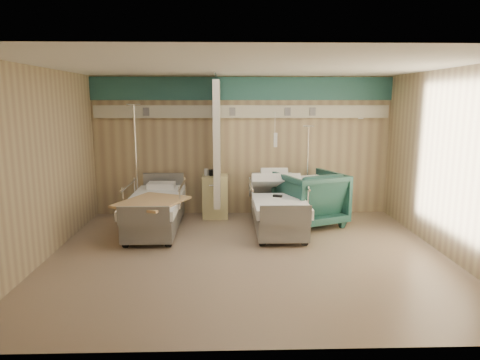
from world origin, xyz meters
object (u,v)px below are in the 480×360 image
at_px(bedside_cabinet, 215,196).
at_px(visitor_armchair, 310,198).
at_px(iv_stand_right, 307,198).
at_px(bed_right, 277,213).
at_px(iv_stand_left, 138,196).
at_px(bed_left, 156,214).

relative_size(bedside_cabinet, visitor_armchair, 0.76).
distance_m(bedside_cabinet, iv_stand_right, 1.84).
height_order(bed_right, visitor_armchair, visitor_armchair).
distance_m(bed_right, iv_stand_right, 1.12).
relative_size(visitor_armchair, iv_stand_left, 0.50).
relative_size(bedside_cabinet, iv_stand_right, 0.46).
bearing_deg(iv_stand_left, bed_right, -16.85).
xyz_separation_m(bed_left, visitor_armchair, (2.85, 0.32, 0.19)).
xyz_separation_m(iv_stand_right, iv_stand_left, (-3.37, -0.07, 0.09)).
xyz_separation_m(bedside_cabinet, iv_stand_left, (-1.53, -0.09, 0.04)).
xyz_separation_m(bedside_cabinet, visitor_armchair, (1.80, -0.58, 0.08)).
relative_size(bed_left, visitor_armchair, 1.93).
xyz_separation_m(bedside_cabinet, iv_stand_right, (1.84, -0.02, -0.05)).
xyz_separation_m(bed_left, iv_stand_right, (2.89, 0.88, 0.06)).
bearing_deg(iv_stand_right, bed_left, -163.03).
bearing_deg(bedside_cabinet, bed_left, -139.40).
relative_size(bed_right, iv_stand_left, 0.96).
height_order(bedside_cabinet, iv_stand_left, iv_stand_left).
distance_m(bed_left, iv_stand_right, 3.02).
distance_m(bed_left, bedside_cabinet, 1.39).
xyz_separation_m(bed_left, iv_stand_left, (-0.48, 0.81, 0.15)).
bearing_deg(iv_stand_left, visitor_armchair, -8.33).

